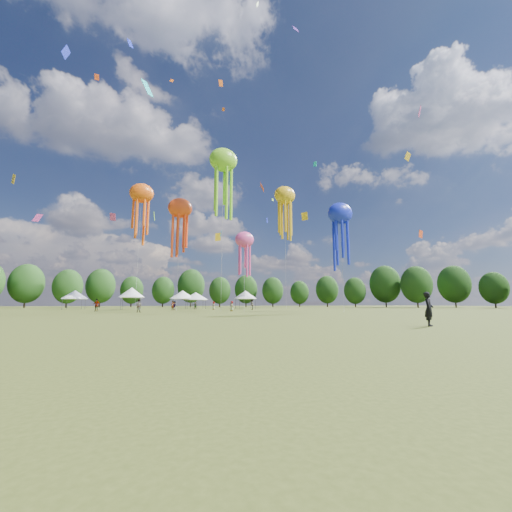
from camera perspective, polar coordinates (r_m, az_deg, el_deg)
name	(u,v)px	position (r m, az deg, el deg)	size (l,w,h in m)	color
ground	(295,327)	(16.98, 7.00, -12.55)	(300.00, 300.00, 0.00)	#384416
observer_main	(429,309)	(19.51, 28.71, -8.37)	(0.66, 0.44, 1.82)	black
spectator_near	(139,306)	(45.94, -20.39, -8.43)	(0.86, 0.67, 1.76)	gray
spectators_far	(195,305)	(60.39, -10.92, -8.73)	(27.51, 18.99, 1.90)	gray
festival_tents	(173,295)	(72.41, -14.73, -6.75)	(40.86, 10.68, 4.44)	#47474C
show_kites	(229,204)	(60.04, -4.80, 9.24)	(35.59, 28.51, 27.82)	#FB4716
small_kites	(199,150)	(65.25, -10.18, 18.23)	(76.68, 67.74, 45.05)	#FB4716
treeline	(170,281)	(78.19, -15.21, -4.34)	(201.57, 95.24, 13.43)	#38281C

